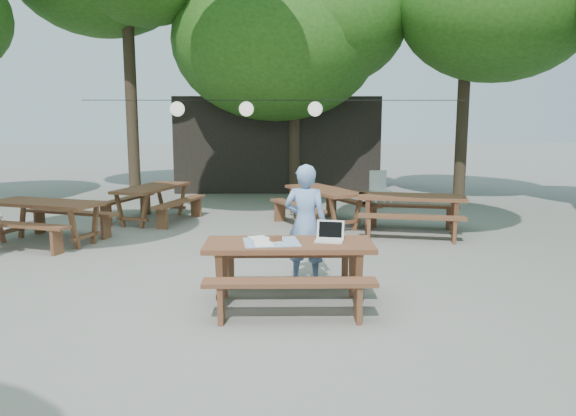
{
  "coord_description": "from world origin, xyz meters",
  "views": [
    {
      "loc": [
        0.57,
        -7.22,
        2.23
      ],
      "look_at": [
        0.68,
        -0.0,
        1.05
      ],
      "focal_mm": 35.0,
      "sensor_mm": 36.0,
      "label": 1
    }
  ],
  "objects_px": {
    "woman": "(305,224)",
    "picnic_table_nw": "(47,222)",
    "main_picnic_table": "(289,272)",
    "plastic_chair": "(380,197)"
  },
  "relations": [
    {
      "from": "woman",
      "to": "picnic_table_nw",
      "type": "bearing_deg",
      "value": -12.93
    },
    {
      "from": "main_picnic_table",
      "to": "picnic_table_nw",
      "type": "xyz_separation_m",
      "value": [
        -4.24,
        3.31,
        0.0
      ]
    },
    {
      "from": "plastic_chair",
      "to": "main_picnic_table",
      "type": "bearing_deg",
      "value": -120.6
    },
    {
      "from": "picnic_table_nw",
      "to": "plastic_chair",
      "type": "xyz_separation_m",
      "value": [
        6.62,
        3.9,
        -0.13
      ]
    },
    {
      "from": "picnic_table_nw",
      "to": "plastic_chair",
      "type": "bearing_deg",
      "value": 49.46
    },
    {
      "from": "picnic_table_nw",
      "to": "woman",
      "type": "height_order",
      "value": "woman"
    },
    {
      "from": "woman",
      "to": "plastic_chair",
      "type": "relative_size",
      "value": 1.79
    },
    {
      "from": "picnic_table_nw",
      "to": "plastic_chair",
      "type": "relative_size",
      "value": 2.57
    },
    {
      "from": "main_picnic_table",
      "to": "plastic_chair",
      "type": "relative_size",
      "value": 2.22
    },
    {
      "from": "woman",
      "to": "main_picnic_table",
      "type": "bearing_deg",
      "value": 90.44
    }
  ]
}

